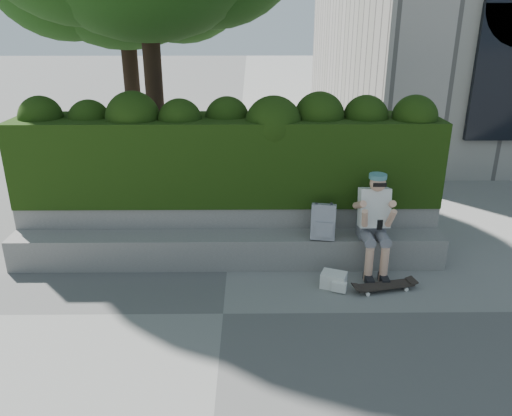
{
  "coord_description": "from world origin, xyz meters",
  "views": [
    {
      "loc": [
        0.33,
        -5.04,
        3.29
      ],
      "look_at": [
        0.4,
        1.0,
        0.95
      ],
      "focal_mm": 35.0,
      "sensor_mm": 36.0,
      "label": 1
    }
  ],
  "objects_px": {
    "skateboard": "(385,286)",
    "backpack_ground": "(334,280)",
    "person": "(374,220)",
    "backpack_plaid": "(323,222)"
  },
  "relations": [
    {
      "from": "skateboard",
      "to": "backpack_ground",
      "type": "bearing_deg",
      "value": 159.17
    },
    {
      "from": "person",
      "to": "backpack_ground",
      "type": "bearing_deg",
      "value": -141.55
    },
    {
      "from": "backpack_plaid",
      "to": "person",
      "type": "bearing_deg",
      "value": 3.18
    },
    {
      "from": "person",
      "to": "skateboard",
      "type": "relative_size",
      "value": 1.78
    },
    {
      "from": "person",
      "to": "backpack_plaid",
      "type": "xyz_separation_m",
      "value": [
        -0.67,
        0.08,
        -0.06
      ]
    },
    {
      "from": "person",
      "to": "backpack_ground",
      "type": "distance_m",
      "value": 0.98
    },
    {
      "from": "skateboard",
      "to": "backpack_plaid",
      "type": "relative_size",
      "value": 1.63
    },
    {
      "from": "backpack_ground",
      "to": "backpack_plaid",
      "type": "bearing_deg",
      "value": 120.7
    },
    {
      "from": "person",
      "to": "backpack_ground",
      "type": "xyz_separation_m",
      "value": [
        -0.58,
        -0.46,
        -0.65
      ]
    },
    {
      "from": "backpack_plaid",
      "to": "backpack_ground",
      "type": "bearing_deg",
      "value": -70.63
    }
  ]
}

